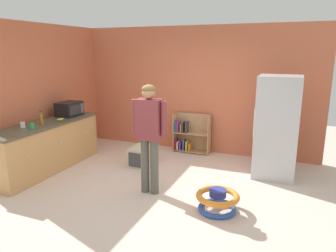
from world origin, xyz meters
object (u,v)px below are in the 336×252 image
refrigerator (277,127)px  pet_carrier (143,156)px  bookshelf (190,135)px  standing_person (149,130)px  microwave (69,109)px  green_cup (32,126)px  banana_bunch (61,119)px  amber_bottle (41,119)px  baby_walker (218,200)px  white_cup (23,125)px  kitchen_counter (47,146)px

refrigerator → pet_carrier: (-2.41, -0.39, -0.71)m
bookshelf → standing_person: size_ratio=0.50×
bookshelf → microwave: 2.60m
microwave → green_cup: (0.14, -1.13, -0.09)m
banana_bunch → amber_bottle: 0.40m
bookshelf → banana_bunch: size_ratio=5.45×
bookshelf → green_cup: bearing=-129.1°
refrigerator → baby_walker: bearing=-111.0°
white_cup → kitchen_counter: bearing=78.8°
standing_person → amber_bottle: bearing=178.7°
microwave → amber_bottle: size_ratio=1.95×
banana_bunch → microwave: bearing=109.6°
baby_walker → green_cup: 3.28m
banana_bunch → pet_carrier: bearing=24.7°
baby_walker → amber_bottle: 3.38m
green_cup → white_cup: same height
kitchen_counter → standing_person: size_ratio=1.36×
kitchen_counter → refrigerator: size_ratio=1.30×
refrigerator → pet_carrier: size_ratio=3.22×
green_cup → white_cup: size_ratio=1.00×
kitchen_counter → green_cup: green_cup is taller
banana_bunch → standing_person: bearing=-11.8°
refrigerator → standing_person: size_ratio=1.05×
refrigerator → amber_bottle: bearing=-160.1°
standing_person → pet_carrier: size_ratio=3.08×
refrigerator → baby_walker: 1.90m
baby_walker → pet_carrier: bearing=145.2°
pet_carrier → microwave: microwave is taller
bookshelf → pet_carrier: size_ratio=1.54×
bookshelf → pet_carrier: 1.29m
baby_walker → banana_bunch: size_ratio=3.87×
bookshelf → kitchen_counter: bearing=-136.4°
refrigerator → bookshelf: bearing=157.9°
baby_walker → pet_carrier: (-1.78, 1.24, 0.02)m
kitchen_counter → green_cup: 0.67m
microwave → white_cup: bearing=-93.9°
bookshelf → standing_person: standing_person is taller
pet_carrier → white_cup: bearing=-140.9°
kitchen_counter → amber_bottle: 0.56m
baby_walker → standing_person: bearing=171.0°
refrigerator → bookshelf: size_ratio=2.09×
standing_person → baby_walker: standing_person is taller
standing_person → baby_walker: 1.43m
standing_person → green_cup: size_ratio=17.92×
baby_walker → green_cup: (-3.19, -0.08, 0.79)m
banana_bunch → kitchen_counter: bearing=-120.7°
bookshelf → green_cup: 3.21m
white_cup → amber_bottle: bearing=66.3°
green_cup → refrigerator: bearing=24.2°
banana_bunch → green_cup: size_ratio=1.64×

